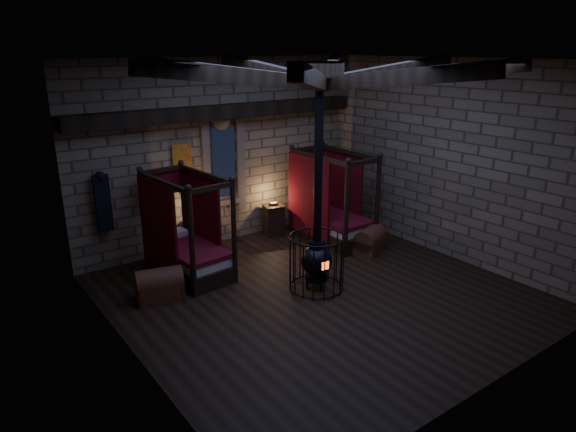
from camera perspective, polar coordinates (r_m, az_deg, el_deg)
room at (r=8.79m, az=3.44°, el=14.00°), size 7.02×7.02×4.29m
bed_left at (r=10.58m, az=-11.15°, el=-3.66°), size 1.20×2.04×2.04m
bed_right at (r=12.25m, az=4.69°, el=-0.23°), size 1.11×2.04×2.10m
trunk_left at (r=9.71m, az=-14.06°, el=-7.48°), size 0.92×0.71×0.60m
trunk_right at (r=11.68m, az=9.09°, el=-2.72°), size 0.91×0.75×0.58m
nightstand_left at (r=11.59m, az=-9.47°, el=-2.08°), size 0.54×0.52×0.98m
nightstand_right at (r=12.50m, az=-1.60°, el=-0.42°), size 0.57×0.55×0.83m
stove at (r=9.66m, az=3.19°, el=-4.65°), size 1.04×1.04×4.05m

